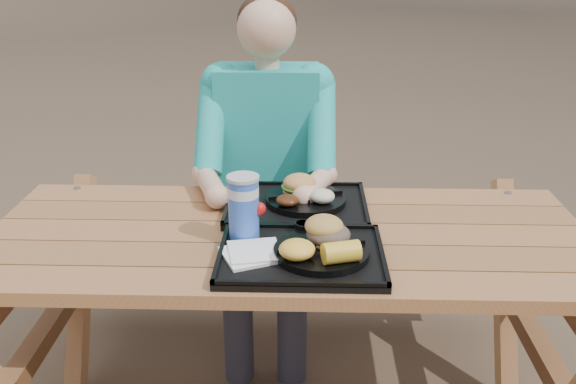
{
  "coord_description": "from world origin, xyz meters",
  "views": [
    {
      "loc": [
        0.05,
        -1.73,
        1.57
      ],
      "look_at": [
        0.0,
        0.0,
        0.88
      ],
      "focal_mm": 40.0,
      "sensor_mm": 36.0,
      "label": 1
    }
  ],
  "objects": [
    {
      "name": "sandwich",
      "position": [
        0.11,
        -0.14,
        0.85
      ],
      "size": [
        0.11,
        0.11,
        0.12
      ],
      "primitive_type": null,
      "color": "gold",
      "rests_on": "plate_near"
    },
    {
      "name": "napkin_stack",
      "position": [
        -0.1,
        -0.2,
        0.78
      ],
      "size": [
        0.19,
        0.19,
        0.02
      ],
      "primitive_type": "cube",
      "rotation": [
        0.0,
        0.0,
        0.42
      ],
      "color": "white",
      "rests_on": "tray_near"
    },
    {
      "name": "soda_cup",
      "position": [
        -0.12,
        -0.07,
        0.86
      ],
      "size": [
        0.09,
        0.09,
        0.18
      ],
      "primitive_type": "cylinder",
      "color": "blue",
      "rests_on": "tray_near"
    },
    {
      "name": "tray_near",
      "position": [
        0.04,
        -0.18,
        0.76
      ],
      "size": [
        0.45,
        0.35,
        0.02
      ],
      "primitive_type": "cube",
      "color": "black",
      "rests_on": "picnic_table"
    },
    {
      "name": "picnic_table",
      "position": [
        0.0,
        0.0,
        0.38
      ],
      "size": [
        1.8,
        1.49,
        0.75
      ],
      "primitive_type": null,
      "color": "#999999",
      "rests_on": "ground"
    },
    {
      "name": "plate_far",
      "position": [
        0.05,
        0.18,
        0.78
      ],
      "size": [
        0.26,
        0.26,
        0.02
      ],
      "primitive_type": "cylinder",
      "color": "black",
      "rests_on": "tray_far"
    },
    {
      "name": "burger",
      "position": [
        0.03,
        0.22,
        0.84
      ],
      "size": [
        0.11,
        0.11,
        0.1
      ],
      "primitive_type": null,
      "color": "#DC974D",
      "rests_on": "plate_far"
    },
    {
      "name": "potato_salad",
      "position": [
        0.1,
        0.14,
        0.81
      ],
      "size": [
        0.08,
        0.08,
        0.04
      ],
      "primitive_type": "ellipsoid",
      "color": "#EAE5C7",
      "rests_on": "plate_far"
    },
    {
      "name": "cutlery_far",
      "position": [
        -0.14,
        0.19,
        0.77
      ],
      "size": [
        0.05,
        0.17,
        0.01
      ],
      "primitive_type": "cube",
      "rotation": [
        0.0,
        0.0,
        -0.13
      ],
      "color": "black",
      "rests_on": "tray_far"
    },
    {
      "name": "plate_near",
      "position": [
        0.1,
        -0.18,
        0.78
      ],
      "size": [
        0.26,
        0.26,
        0.02
      ],
      "primitive_type": "cylinder",
      "color": "black",
      "rests_on": "tray_near"
    },
    {
      "name": "condiment_mustard",
      "position": [
        0.1,
        -0.06,
        0.78
      ],
      "size": [
        0.05,
        0.05,
        0.03
      ],
      "primitive_type": "cylinder",
      "color": "yellow",
      "rests_on": "tray_near"
    },
    {
      "name": "tray_far",
      "position": [
        0.02,
        0.17,
        0.76
      ],
      "size": [
        0.45,
        0.35,
        0.02
      ],
      "primitive_type": "cube",
      "color": "black",
      "rests_on": "picnic_table"
    },
    {
      "name": "condiment_bbq",
      "position": [
        0.05,
        -0.04,
        0.79
      ],
      "size": [
        0.05,
        0.05,
        0.03
      ],
      "primitive_type": "cylinder",
      "color": "black",
      "rests_on": "tray_near"
    },
    {
      "name": "mac_cheese",
      "position": [
        0.03,
        -0.24,
        0.81
      ],
      "size": [
        0.1,
        0.1,
        0.05
      ],
      "primitive_type": "ellipsoid",
      "color": "yellow",
      "rests_on": "plate_near"
    },
    {
      "name": "corn_cob",
      "position": [
        0.14,
        -0.26,
        0.82
      ],
      "size": [
        0.12,
        0.12,
        0.06
      ],
      "primitive_type": null,
      "rotation": [
        0.0,
        0.0,
        0.28
      ],
      "color": "yellow",
      "rests_on": "plate_near"
    },
    {
      "name": "diner",
      "position": [
        -0.09,
        0.59,
        0.64
      ],
      "size": [
        0.48,
        0.84,
        1.28
      ],
      "primitive_type": null,
      "color": "#1B9EC0",
      "rests_on": "ground"
    },
    {
      "name": "baked_beans",
      "position": [
        -0.0,
        0.11,
        0.81
      ],
      "size": [
        0.07,
        0.07,
        0.03
      ],
      "primitive_type": "ellipsoid",
      "color": "#4C230F",
      "rests_on": "plate_far"
    }
  ]
}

